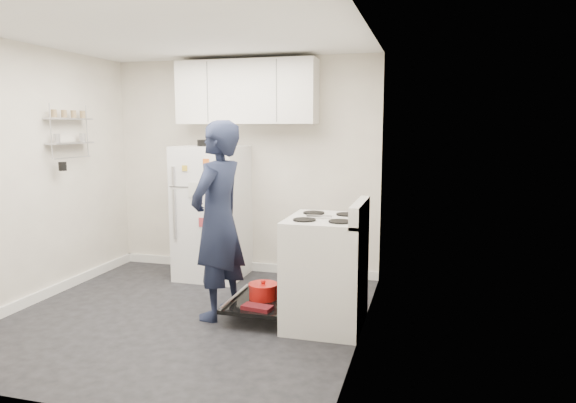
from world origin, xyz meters
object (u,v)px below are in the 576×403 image
(electric_range, at_px, (324,272))
(open_oven_door, at_px, (261,298))
(person, at_px, (218,220))
(refrigerator, at_px, (212,212))

(electric_range, height_order, open_oven_door, electric_range)
(open_oven_door, bearing_deg, electric_range, -1.81)
(electric_range, distance_m, person, 1.05)
(open_oven_door, distance_m, person, 0.80)
(refrigerator, bearing_deg, person, -63.79)
(electric_range, relative_size, open_oven_door, 1.57)
(refrigerator, height_order, person, person)
(open_oven_door, bearing_deg, refrigerator, 131.22)
(electric_range, xyz_separation_m, refrigerator, (-1.53, 1.10, 0.29))
(open_oven_door, distance_m, refrigerator, 1.55)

